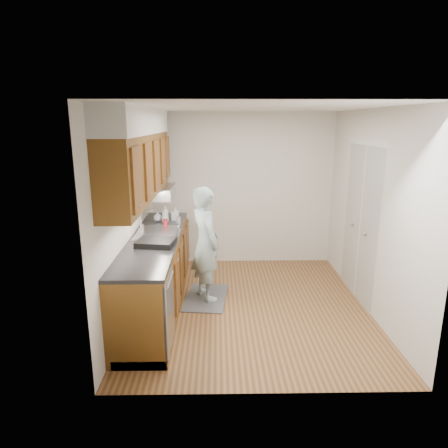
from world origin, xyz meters
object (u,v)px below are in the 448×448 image
soap_bottle_b (175,214)px  steel_can (179,221)px  soda_can (166,223)px  dish_rack (156,242)px  soap_bottle_c (158,216)px  soap_bottle_a (165,213)px  person (205,236)px

soap_bottle_b → steel_can: 0.29m
soda_can → dish_rack: 0.82m
soap_bottle_b → soap_bottle_c: soap_bottle_b is taller
soap_bottle_a → dish_rack: soap_bottle_a is taller
steel_can → soda_can: bearing=-145.2°
soap_bottle_a → steel_can: bearing=-39.9°
soap_bottle_c → steel_can: size_ratio=1.32×
dish_rack → steel_can: bearing=87.5°
soap_bottle_a → dish_rack: 1.12m
steel_can → person: bearing=-44.5°
person → dish_rack: (-0.56, -0.57, 0.09)m
soap_bottle_b → soda_can: 0.41m
soap_bottle_a → soap_bottle_c: soap_bottle_a is taller
person → soap_bottle_a: (-0.59, 0.55, 0.18)m
soap_bottle_b → soda_can: bearing=-103.1°
soda_can → steel_can: 0.21m
person → soda_can: 0.62m
person → steel_can: size_ratio=14.76×
person → soap_bottle_b: (-0.46, 0.65, 0.16)m
soap_bottle_a → soap_bottle_c: (-0.12, 0.05, -0.05)m
steel_can → dish_rack: size_ratio=0.28×
person → soap_bottle_a: person is taller
person → steel_can: bearing=17.7°
soap_bottle_a → soap_bottle_b: size_ratio=1.26×
person → dish_rack: person is taller
dish_rack → soda_can: bearing=97.7°
soap_bottle_b → dish_rack: 1.23m
soap_bottle_a → soda_can: 0.31m
soap_bottle_b → steel_can: soap_bottle_b is taller
soap_bottle_b → dish_rack: bearing=-94.8°
soap_bottle_c → steel_can: (0.33, -0.23, -0.02)m
person → soda_can: person is taller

